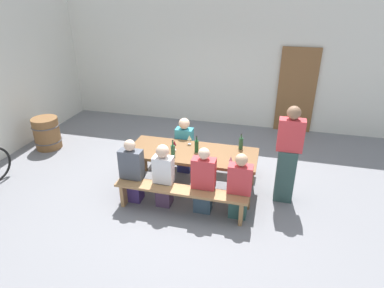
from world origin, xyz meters
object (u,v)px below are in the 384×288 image
at_px(seated_guest_near_1, 164,176).
at_px(seated_guest_far_0, 184,146).
at_px(wooden_door, 296,91).
at_px(seated_guest_near_2, 203,182).
at_px(bench_near, 181,194).
at_px(wine_bottle_0, 241,143).
at_px(wine_bottle_2, 173,151).
at_px(wine_glass_0, 189,138).
at_px(wine_bottle_1, 197,146).
at_px(seated_guest_near_0, 132,172).
at_px(standing_host, 288,157).
at_px(wine_glass_2, 231,159).
at_px(wine_barrel, 47,133).
at_px(bench_far, 201,153).
at_px(wine_glass_1, 174,143).
at_px(tasting_table, 192,155).
at_px(seated_guest_near_3, 239,188).

height_order(seated_guest_near_1, seated_guest_far_0, seated_guest_far_0).
bearing_deg(seated_guest_far_0, wooden_door, 141.51).
bearing_deg(seated_guest_near_2, seated_guest_far_0, 28.63).
bearing_deg(seated_guest_near_1, bench_near, -114.42).
relative_size(wine_bottle_0, wine_bottle_2, 0.91).
height_order(wooden_door, wine_glass_0, wooden_door).
height_order(wine_bottle_1, seated_guest_near_0, seated_guest_near_0).
xyz_separation_m(seated_guest_far_0, standing_host, (1.92, -0.53, 0.29)).
distance_m(wine_bottle_0, wine_bottle_2, 1.23).
bearing_deg(wooden_door, wine_glass_0, -123.09).
bearing_deg(seated_guest_near_0, wine_glass_2, -81.20).
bearing_deg(wine_barrel, seated_guest_near_0, -27.47).
bearing_deg(bench_near, wine_bottle_2, 119.24).
bearing_deg(seated_guest_near_1, wine_bottle_2, -12.73).
distance_m(seated_guest_near_2, seated_guest_far_0, 1.35).
distance_m(bench_near, seated_guest_near_2, 0.41).
bearing_deg(wine_glass_0, wine_bottle_0, 2.32).
distance_m(wooden_door, seated_guest_near_1, 4.44).
xyz_separation_m(wine_glass_2, seated_guest_near_0, (-1.62, -0.25, -0.34)).
bearing_deg(bench_near, bench_far, 90.00).
bearing_deg(seated_guest_near_0, wine_glass_1, -44.40).
xyz_separation_m(wine_glass_0, seated_guest_far_0, (-0.18, 0.31, -0.33)).
bearing_deg(standing_host, tasting_table, 2.12).
bearing_deg(wine_glass_2, standing_host, 24.38).
bearing_deg(wine_bottle_2, tasting_table, 47.15).
bearing_deg(seated_guest_near_3, wine_barrel, 72.63).
relative_size(bench_near, wine_bottle_0, 7.46).
xyz_separation_m(seated_guest_near_0, seated_guest_far_0, (0.58, 1.19, 0.01)).
xyz_separation_m(tasting_table, wine_glass_1, (-0.32, -0.01, 0.20)).
height_order(wine_glass_0, wine_glass_1, wine_glass_1).
height_order(wine_glass_2, seated_guest_far_0, seated_guest_far_0).
height_order(wooden_door, wine_glass_1, wooden_door).
height_order(wine_bottle_0, seated_guest_near_1, seated_guest_near_1).
bearing_deg(wine_glass_2, wine_bottle_0, 82.84).
height_order(tasting_table, bench_near, tasting_table).
relative_size(seated_guest_near_1, seated_guest_near_3, 1.00).
distance_m(wooden_door, wine_glass_0, 3.56).
relative_size(bench_far, wine_bottle_2, 6.76).
relative_size(wooden_door, bench_far, 0.96).
relative_size(wine_glass_1, wine_barrel, 0.25).
relative_size(wine_glass_0, seated_guest_near_2, 0.15).
bearing_deg(wine_bottle_1, seated_guest_far_0, 123.58).
bearing_deg(seated_guest_near_3, bench_far, 34.44).
bearing_deg(wine_bottle_1, bench_far, 96.15).
bearing_deg(seated_guest_near_0, seated_guest_far_0, -26.22).
height_order(wine_glass_0, standing_host, standing_host).
height_order(seated_guest_near_1, seated_guest_near_2, seated_guest_near_2).
bearing_deg(seated_guest_near_2, standing_host, -62.86).
height_order(wine_glass_1, wine_barrel, wine_glass_1).
xyz_separation_m(wine_glass_1, seated_guest_near_3, (1.23, -0.58, -0.35)).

